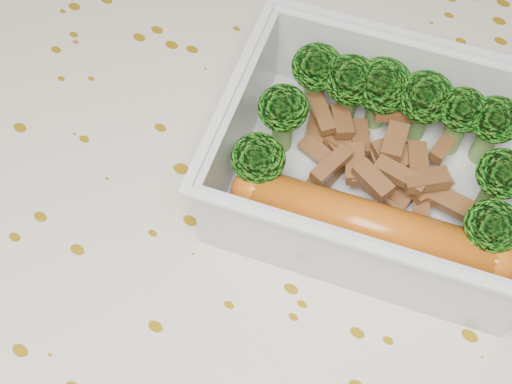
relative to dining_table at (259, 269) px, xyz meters
The scene contains 6 objects.
dining_table is the anchor object (origin of this frame).
tablecloth 0.05m from the dining_table, ahead, with size 1.46×0.96×0.19m.
lunch_container 0.13m from the dining_table, 43.14° to the left, with size 0.21×0.18×0.06m.
broccoli_florets 0.15m from the dining_table, 59.08° to the left, with size 0.16×0.13×0.05m.
meat_pile 0.13m from the dining_table, 50.20° to the left, with size 0.12×0.08×0.03m.
sausage 0.13m from the dining_table, 10.60° to the left, with size 0.16×0.06×0.03m.
Camera 1 is at (0.11, -0.17, 1.13)m, focal length 50.00 mm.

